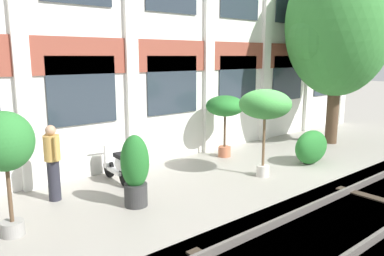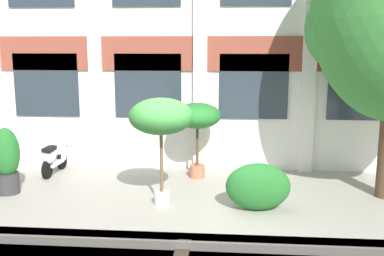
% 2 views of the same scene
% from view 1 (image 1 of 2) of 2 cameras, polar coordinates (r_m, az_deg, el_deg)
% --- Properties ---
extents(ground_plane, '(80.00, 80.00, 0.00)m').
position_cam_1_polar(ground_plane, '(10.49, 13.16, -6.53)').
color(ground_plane, '#9E998E').
extents(apartment_facade, '(17.15, 0.64, 8.48)m').
position_cam_1_polar(apartment_facade, '(12.23, 1.67, 16.18)').
color(apartment_facade, silver).
rests_on(apartment_facade, ground).
extents(rail_tracks, '(24.79, 2.80, 0.43)m').
position_cam_1_polar(rail_tracks, '(9.26, 26.97, -10.72)').
color(rail_tracks, '#423F3A').
rests_on(rail_tracks, ground).
extents(broadleaf_tree, '(3.79, 3.61, 6.67)m').
position_cam_1_polar(broadleaf_tree, '(14.16, 21.45, 14.16)').
color(broadleaf_tree, '#4C3826').
rests_on(broadleaf_tree, ground).
extents(potted_plant_tall_urn, '(1.19, 1.19, 1.91)m').
position_cam_1_polar(potted_plant_tall_urn, '(11.49, 5.07, 2.99)').
color(potted_plant_tall_urn, '#B76647').
rests_on(potted_plant_tall_urn, ground).
extents(potted_plant_terracotta_small, '(1.32, 1.32, 2.27)m').
position_cam_1_polar(potted_plant_terracotta_small, '(9.65, 11.07, 3.32)').
color(potted_plant_terracotta_small, beige).
rests_on(potted_plant_terracotta_small, ground).
extents(potted_plant_fluted_column, '(0.59, 0.59, 1.52)m').
position_cam_1_polar(potted_plant_fluted_column, '(7.84, -8.67, -5.98)').
color(potted_plant_fluted_column, '#333333').
rests_on(potted_plant_fluted_column, ground).
extents(potted_plant_low_pan, '(0.97, 0.97, 2.20)m').
position_cam_1_polar(potted_plant_low_pan, '(7.01, -26.63, -2.35)').
color(potted_plant_low_pan, gray).
rests_on(potted_plant_low_pan, ground).
extents(scooter_near_curb, '(0.50, 1.38, 0.98)m').
position_cam_1_polar(scooter_near_curb, '(9.47, -11.27, -5.58)').
color(scooter_near_curb, black).
rests_on(scooter_near_curb, ground).
extents(resident_by_doorway, '(0.34, 0.53, 1.66)m').
position_cam_1_polar(resident_by_doorway, '(8.57, -20.47, -4.65)').
color(resident_by_doorway, '#282833').
rests_on(resident_by_doorway, ground).
extents(topiary_hedge, '(1.37, 0.78, 0.98)m').
position_cam_1_polar(topiary_hedge, '(11.43, 17.71, -2.78)').
color(topiary_hedge, '#236B28').
rests_on(topiary_hedge, ground).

